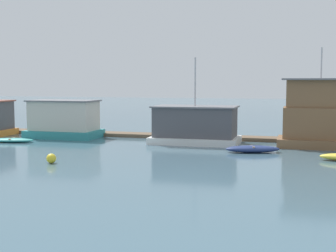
% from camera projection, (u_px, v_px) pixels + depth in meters
% --- Properties ---
extents(ground_plane, '(200.00, 200.00, 0.00)m').
position_uv_depth(ground_plane, '(171.00, 142.00, 38.26)').
color(ground_plane, '#426070').
extents(dock_walkway, '(51.00, 1.87, 0.30)m').
position_uv_depth(dock_walkway, '(180.00, 136.00, 40.92)').
color(dock_walkway, brown).
rests_on(dock_walkway, ground_plane).
extents(houseboat_teal, '(6.27, 3.63, 3.31)m').
position_uv_depth(houseboat_teal, '(64.00, 120.00, 41.17)').
color(houseboat_teal, teal).
rests_on(houseboat_teal, ground_plane).
extents(houseboat_white, '(6.96, 3.97, 6.84)m').
position_uv_depth(houseboat_white, '(195.00, 125.00, 37.27)').
color(houseboat_white, white).
rests_on(houseboat_white, ground_plane).
extents(houseboat_brown, '(5.65, 3.39, 7.45)m').
position_uv_depth(houseboat_brown, '(317.00, 117.00, 34.99)').
color(houseboat_brown, brown).
rests_on(houseboat_brown, ground_plane).
extents(dinghy_teal, '(3.76, 1.89, 0.35)m').
position_uv_depth(dinghy_teal, '(12.00, 140.00, 37.96)').
color(dinghy_teal, teal).
rests_on(dinghy_teal, ground_plane).
extents(dinghy_navy, '(3.93, 2.11, 0.50)m').
position_uv_depth(dinghy_navy, '(253.00, 149.00, 32.51)').
color(dinghy_navy, navy).
rests_on(dinghy_navy, ground_plane).
extents(buoy_yellow, '(0.59, 0.59, 0.59)m').
position_uv_depth(buoy_yellow, '(51.00, 158.00, 28.25)').
color(buoy_yellow, yellow).
rests_on(buoy_yellow, ground_plane).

